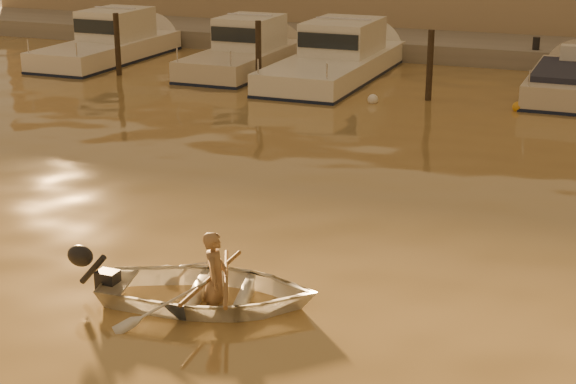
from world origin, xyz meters
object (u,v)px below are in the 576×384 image
at_px(person, 216,279).
at_px(moored_boat_1, 243,52).
at_px(moored_boat_0, 107,43).
at_px(moored_boat_2, 335,58).
at_px(moored_boat_3, 570,88).
at_px(dinghy, 209,291).

bearing_deg(person, moored_boat_1, 10.00).
distance_m(moored_boat_0, moored_boat_2, 8.56).
xyz_separation_m(person, moored_boat_3, (3.36, 16.57, -0.17)).
bearing_deg(moored_boat_3, person, -101.45).
relative_size(dinghy, moored_boat_0, 0.42).
bearing_deg(dinghy, person, -90.00).
xyz_separation_m(person, moored_boat_1, (-7.17, 16.57, 0.23)).
height_order(dinghy, moored_boat_1, moored_boat_1).
height_order(moored_boat_0, moored_boat_1, same).
xyz_separation_m(person, moored_boat_0, (-12.48, 16.57, 0.23)).
height_order(moored_boat_0, moored_boat_2, same).
distance_m(moored_boat_1, moored_boat_2, 3.25).
height_order(moored_boat_1, moored_boat_3, moored_boat_1).
relative_size(dinghy, moored_boat_2, 0.36).
distance_m(person, moored_boat_3, 16.90).
relative_size(person, moored_boat_1, 0.21).
xyz_separation_m(moored_boat_2, moored_boat_3, (7.28, 0.00, -0.40)).
bearing_deg(moored_boat_0, person, -53.00).
height_order(moored_boat_1, moored_boat_2, same).
distance_m(person, moored_boat_0, 20.75).
relative_size(person, moored_boat_3, 0.22).
relative_size(moored_boat_1, moored_boat_2, 0.78).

